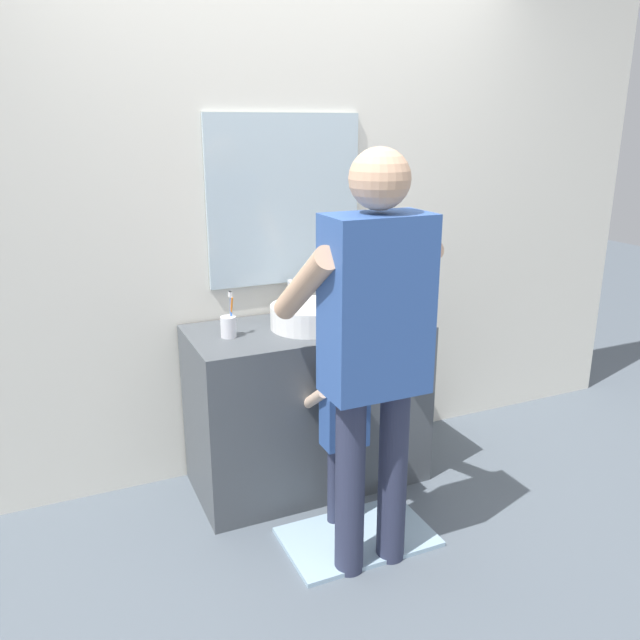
{
  "coord_description": "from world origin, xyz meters",
  "views": [
    {
      "loc": [
        -1.12,
        -2.36,
        1.73
      ],
      "look_at": [
        0.0,
        0.15,
        0.89
      ],
      "focal_mm": 35.96,
      "sensor_mm": 36.0,
      "label": 1
    }
  ],
  "objects_px": {
    "toothbrush_cup": "(229,325)",
    "adult_parent": "(373,332)",
    "child_toddler": "(344,419)",
    "soap_bottle": "(360,305)"
  },
  "relations": [
    {
      "from": "adult_parent",
      "to": "child_toddler",
      "type": "bearing_deg",
      "value": 84.91
    },
    {
      "from": "child_toddler",
      "to": "adult_parent",
      "type": "height_order",
      "value": "adult_parent"
    },
    {
      "from": "soap_bottle",
      "to": "adult_parent",
      "type": "relative_size",
      "value": 0.1
    },
    {
      "from": "toothbrush_cup",
      "to": "child_toddler",
      "type": "height_order",
      "value": "toothbrush_cup"
    },
    {
      "from": "toothbrush_cup",
      "to": "adult_parent",
      "type": "relative_size",
      "value": 0.12
    },
    {
      "from": "child_toddler",
      "to": "toothbrush_cup",
      "type": "bearing_deg",
      "value": 133.59
    },
    {
      "from": "soap_bottle",
      "to": "child_toddler",
      "type": "xyz_separation_m",
      "value": [
        -0.28,
        -0.41,
        -0.37
      ]
    },
    {
      "from": "adult_parent",
      "to": "soap_bottle",
      "type": "bearing_deg",
      "value": 66.1
    },
    {
      "from": "child_toddler",
      "to": "adult_parent",
      "type": "bearing_deg",
      "value": -95.09
    },
    {
      "from": "soap_bottle",
      "to": "child_toddler",
      "type": "bearing_deg",
      "value": -124.71
    }
  ]
}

